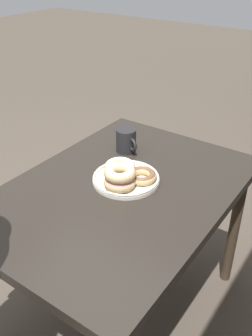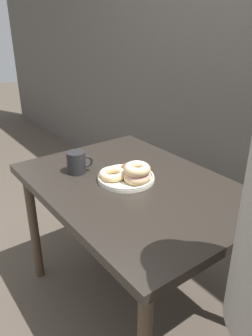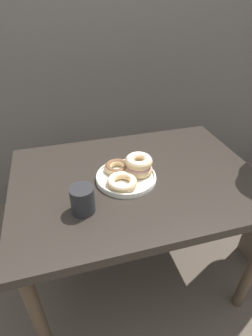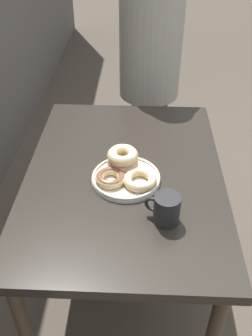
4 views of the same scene
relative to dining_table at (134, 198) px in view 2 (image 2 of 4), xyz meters
name	(u,v)px [view 2 (image 2 of 4)]	position (x,y,z in m)	size (l,w,h in m)	color
ground_plane	(96,321)	(0.00, -0.23, -0.63)	(14.00, 14.00, 0.00)	#4C4238
dining_table	(134,198)	(0.00, 0.00, 0.00)	(1.09, 0.77, 0.71)	#28231E
donut_plate	(129,174)	(-0.04, 0.00, 0.11)	(0.28, 0.27, 0.10)	silver
coffee_mug	(77,162)	(-0.25, -0.15, 0.13)	(0.09, 0.12, 0.11)	#232326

